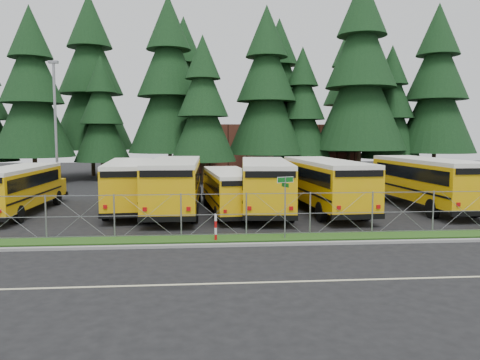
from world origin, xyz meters
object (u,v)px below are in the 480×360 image
object	(u,v)px
bus_5	(265,186)
street_sign	(285,194)
bus_6	(323,186)
bus_3	(175,186)
bus_0	(19,190)
bus_east	(423,183)
light_standard	(56,124)
striped_bollard	(216,228)
bus_4	(228,192)
bus_2	(131,186)

from	to	relation	value
bus_5	street_sign	bearing A→B (deg)	-86.01
bus_5	bus_6	xyz separation A→B (m)	(3.61, -0.02, 0.01)
bus_5	street_sign	size ratio (longest dim) A/B	4.24
bus_5	bus_3	bearing A→B (deg)	-176.75
bus_0	bus_6	size ratio (longest dim) A/B	0.89
bus_6	bus_east	world-z (taller)	bus_east
bus_5	light_standard	xyz separation A→B (m)	(-14.69, 8.40, 3.94)
bus_6	striped_bollard	world-z (taller)	bus_6
street_sign	light_standard	world-z (taller)	light_standard
bus_3	striped_bollard	world-z (taller)	bus_3
striped_bollard	bus_east	bearing A→B (deg)	31.36
street_sign	striped_bollard	distance (m)	3.41
bus_0	bus_4	bearing A→B (deg)	-3.74
bus_2	bus_3	distance (m)	3.02
bus_5	bus_6	world-z (taller)	bus_6
bus_0	bus_2	size ratio (longest dim) A/B	0.92
bus_2	light_standard	size ratio (longest dim) A/B	1.15
bus_5	light_standard	size ratio (longest dim) A/B	1.18
light_standard	bus_5	bearing A→B (deg)	-29.77
bus_5	light_standard	world-z (taller)	light_standard
bus_5	street_sign	world-z (taller)	bus_5
bus_2	bus_east	xyz separation A→B (m)	(18.39, -0.83, 0.07)
bus_4	street_sign	bearing A→B (deg)	-78.75
bus_6	bus_east	xyz separation A→B (m)	(6.59, 0.51, 0.02)
bus_east	light_standard	distance (m)	26.41
bus_4	striped_bollard	xyz separation A→B (m)	(-1.00, -7.25, -0.69)
bus_5	bus_east	world-z (taller)	bus_east
bus_0	bus_3	bearing A→B (deg)	-1.23
bus_6	bus_4	bearing A→B (deg)	-179.12
bus_east	light_standard	world-z (taller)	light_standard
street_sign	bus_5	bearing A→B (deg)	88.87
striped_bollard	bus_5	bearing A→B (deg)	67.19
bus_4	street_sign	size ratio (longest dim) A/B	3.50
bus_3	bus_5	bearing A→B (deg)	-0.65
street_sign	light_standard	size ratio (longest dim) A/B	0.28
bus_2	bus_6	bearing A→B (deg)	-11.81
bus_4	bus_5	world-z (taller)	bus_5
bus_2	bus_6	distance (m)	11.88
street_sign	bus_4	bearing A→B (deg)	106.30
striped_bollard	light_standard	bearing A→B (deg)	125.41
bus_3	bus_east	world-z (taller)	bus_3
striped_bollard	light_standard	distance (m)	20.36
street_sign	light_standard	distance (m)	21.90
bus_2	bus_3	world-z (taller)	bus_3
bus_2	street_sign	size ratio (longest dim) A/B	4.15
bus_3	bus_2	bearing A→B (deg)	159.16
bus_0	bus_5	size ratio (longest dim) A/B	0.90
bus_0	street_sign	world-z (taller)	street_sign
bus_5	bus_6	distance (m)	3.61
bus_4	bus_6	size ratio (longest dim) A/B	0.82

